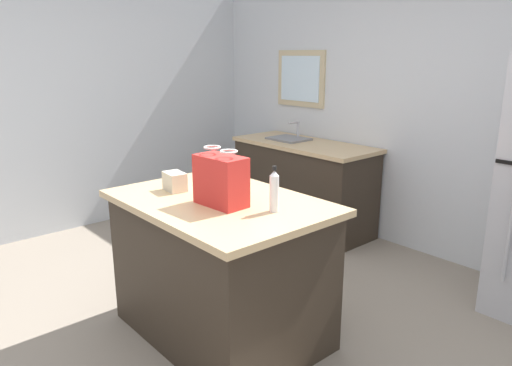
% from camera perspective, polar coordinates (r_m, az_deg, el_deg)
% --- Properties ---
extents(ground, '(6.57, 6.57, 0.00)m').
position_cam_1_polar(ground, '(3.21, -5.50, -18.81)').
color(ground, gray).
extents(back_wall, '(5.47, 0.13, 2.60)m').
position_cam_1_polar(back_wall, '(4.54, 19.63, 8.15)').
color(back_wall, silver).
rests_on(back_wall, ground).
extents(left_wall, '(0.10, 4.83, 2.60)m').
position_cam_1_polar(left_wall, '(5.17, -24.16, 8.43)').
color(left_wall, silver).
rests_on(left_wall, ground).
extents(kitchen_island, '(1.37, 0.95, 0.92)m').
position_cam_1_polar(kitchen_island, '(3.12, -4.21, -10.00)').
color(kitchen_island, '#33281E').
rests_on(kitchen_island, ground).
extents(sink_counter, '(1.54, 0.65, 1.10)m').
position_cam_1_polar(sink_counter, '(5.04, 5.58, -0.15)').
color(sink_counter, '#33281E').
rests_on(sink_counter, ground).
extents(shopping_bag, '(0.33, 0.19, 0.34)m').
position_cam_1_polar(shopping_bag, '(2.81, -4.20, 0.32)').
color(shopping_bag, red).
rests_on(shopping_bag, kitchen_island).
extents(small_box, '(0.17, 0.13, 0.12)m').
position_cam_1_polar(small_box, '(3.16, -9.65, 0.18)').
color(small_box, beige).
rests_on(small_box, kitchen_island).
extents(bottle, '(0.05, 0.05, 0.26)m').
position_cam_1_polar(bottle, '(2.69, 2.18, -0.96)').
color(bottle, white).
rests_on(bottle, kitchen_island).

